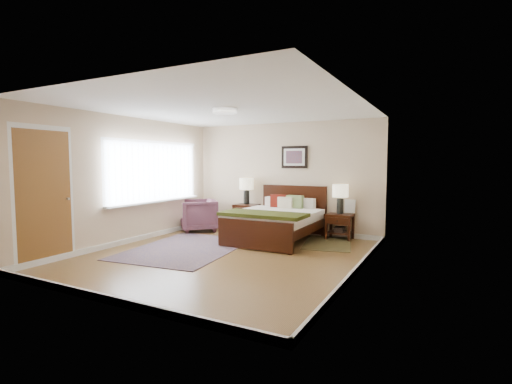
% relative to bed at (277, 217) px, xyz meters
% --- Properties ---
extents(floor, '(5.00, 5.00, 0.00)m').
position_rel_bed_xyz_m(floor, '(-0.27, -1.53, -0.49)').
color(floor, brown).
rests_on(floor, ground).
extents(back_wall, '(4.50, 0.04, 2.50)m').
position_rel_bed_xyz_m(back_wall, '(-0.27, 0.97, 0.76)').
color(back_wall, '#C9B192').
rests_on(back_wall, ground).
extents(front_wall, '(4.50, 0.04, 2.50)m').
position_rel_bed_xyz_m(front_wall, '(-0.27, -4.03, 0.76)').
color(front_wall, '#C9B192').
rests_on(front_wall, ground).
extents(left_wall, '(0.04, 5.00, 2.50)m').
position_rel_bed_xyz_m(left_wall, '(-2.52, -1.53, 0.76)').
color(left_wall, '#C9B192').
rests_on(left_wall, ground).
extents(right_wall, '(0.04, 5.00, 2.50)m').
position_rel_bed_xyz_m(right_wall, '(1.98, -1.53, 0.76)').
color(right_wall, '#C9B192').
rests_on(right_wall, ground).
extents(ceiling, '(4.50, 5.00, 0.02)m').
position_rel_bed_xyz_m(ceiling, '(-0.27, -1.53, 2.01)').
color(ceiling, white).
rests_on(ceiling, back_wall).
extents(window, '(0.11, 2.72, 1.32)m').
position_rel_bed_xyz_m(window, '(-2.46, -0.83, 0.88)').
color(window, silver).
rests_on(window, left_wall).
extents(door, '(0.06, 1.00, 2.18)m').
position_rel_bed_xyz_m(door, '(-2.50, -3.28, 0.58)').
color(door, silver).
rests_on(door, ground).
extents(ceil_fixture, '(0.44, 0.44, 0.08)m').
position_rel_bed_xyz_m(ceil_fixture, '(-0.27, -1.53, 1.97)').
color(ceil_fixture, white).
rests_on(ceil_fixture, ceiling).
extents(bed, '(1.64, 1.98, 1.06)m').
position_rel_bed_xyz_m(bed, '(0.00, 0.00, 0.00)').
color(bed, black).
rests_on(bed, ground).
extents(wall_art, '(0.62, 0.05, 0.50)m').
position_rel_bed_xyz_m(wall_art, '(0.00, 0.94, 1.23)').
color(wall_art, black).
rests_on(wall_art, back_wall).
extents(nightstand_left, '(0.52, 0.47, 0.62)m').
position_rel_bed_xyz_m(nightstand_left, '(-1.12, 0.72, 0.00)').
color(nightstand_left, black).
rests_on(nightstand_left, ground).
extents(nightstand_right, '(0.54, 0.40, 0.53)m').
position_rel_bed_xyz_m(nightstand_right, '(1.11, 0.73, -0.16)').
color(nightstand_right, black).
rests_on(nightstand_right, ground).
extents(lamp_left, '(0.32, 0.32, 0.61)m').
position_rel_bed_xyz_m(lamp_left, '(-1.12, 0.74, 0.55)').
color(lamp_left, black).
rests_on(lamp_left, nightstand_left).
extents(lamp_right, '(0.32, 0.32, 0.61)m').
position_rel_bed_xyz_m(lamp_right, '(1.11, 0.74, 0.46)').
color(lamp_right, black).
rests_on(lamp_right, nightstand_right).
extents(armchair, '(1.14, 1.14, 0.74)m').
position_rel_bed_xyz_m(armchair, '(-2.07, 0.14, -0.12)').
color(armchair, brown).
rests_on(armchair, ground).
extents(rug_persian, '(2.07, 2.72, 0.01)m').
position_rel_bed_xyz_m(rug_persian, '(-1.19, -1.44, -0.49)').
color(rug_persian, '#0D0F45').
rests_on(rug_persian, ground).
extents(rug_navy, '(1.16, 1.50, 0.01)m').
position_rel_bed_xyz_m(rug_navy, '(1.02, 0.18, -0.49)').
color(rug_navy, black).
rests_on(rug_navy, ground).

